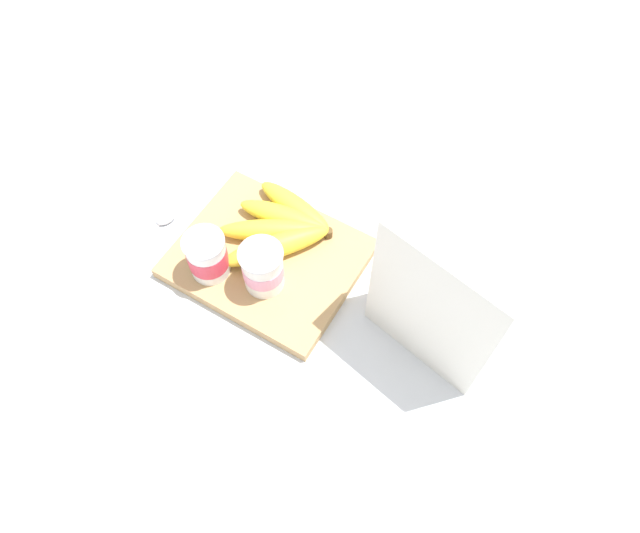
# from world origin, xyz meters

# --- Properties ---
(ground_plane) EXTENTS (2.40, 2.40, 0.00)m
(ground_plane) POSITION_xyz_m (0.00, 0.00, 0.00)
(ground_plane) COLOR silver
(cutting_board) EXTENTS (0.29, 0.24, 0.02)m
(cutting_board) POSITION_xyz_m (0.00, 0.00, 0.01)
(cutting_board) COLOR tan
(cutting_board) RESTS_ON ground_plane
(cereal_box) EXTENTS (0.20, 0.11, 0.26)m
(cereal_box) POSITION_xyz_m (-0.29, -0.01, 0.13)
(cereal_box) COLOR white
(cereal_box) RESTS_ON ground_plane
(yogurt_cup_front) EXTENTS (0.07, 0.07, 0.09)m
(yogurt_cup_front) POSITION_xyz_m (-0.02, 0.04, 0.06)
(yogurt_cup_front) COLOR white
(yogurt_cup_front) RESTS_ON cutting_board
(yogurt_cup_back) EXTENTS (0.07, 0.07, 0.08)m
(yogurt_cup_back) POSITION_xyz_m (0.06, 0.07, 0.06)
(yogurt_cup_back) COLOR white
(yogurt_cup_back) RESTS_ON cutting_board
(banana_bunch) EXTENTS (0.18, 0.20, 0.04)m
(banana_bunch) POSITION_xyz_m (0.00, -0.05, 0.04)
(banana_bunch) COLOR yellow
(banana_bunch) RESTS_ON cutting_board
(spoon) EXTENTS (0.06, 0.13, 0.01)m
(spoon) POSITION_xyz_m (0.21, 0.05, 0.01)
(spoon) COLOR silver
(spoon) RESTS_ON ground_plane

